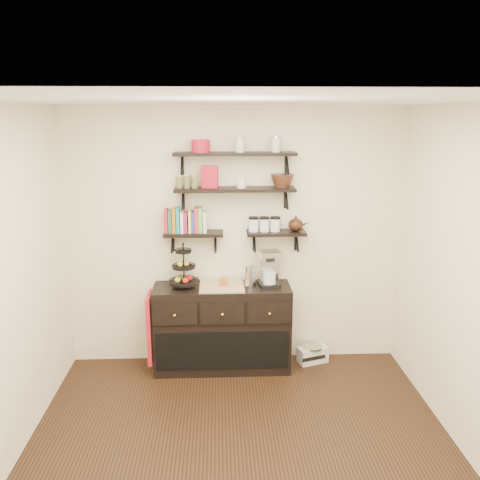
% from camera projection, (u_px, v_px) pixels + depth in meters
% --- Properties ---
extents(floor, '(3.50, 3.50, 0.00)m').
position_uv_depth(floor, '(243.00, 461.00, 3.93)').
color(floor, black).
rests_on(floor, ground).
extents(ceiling, '(3.50, 3.50, 0.02)m').
position_uv_depth(ceiling, '(243.00, 100.00, 3.28)').
color(ceiling, white).
rests_on(ceiling, back_wall).
extents(back_wall, '(3.50, 0.02, 2.70)m').
position_uv_depth(back_wall, '(235.00, 238.00, 5.30)').
color(back_wall, white).
rests_on(back_wall, ground).
extents(shelf_top, '(1.20, 0.27, 0.23)m').
position_uv_depth(shelf_top, '(235.00, 154.00, 4.96)').
color(shelf_top, black).
rests_on(shelf_top, back_wall).
extents(shelf_mid, '(1.20, 0.27, 0.23)m').
position_uv_depth(shelf_mid, '(235.00, 190.00, 5.05)').
color(shelf_mid, black).
rests_on(shelf_mid, back_wall).
extents(shelf_low_left, '(0.60, 0.25, 0.23)m').
position_uv_depth(shelf_low_left, '(194.00, 234.00, 5.15)').
color(shelf_low_left, black).
rests_on(shelf_low_left, back_wall).
extents(shelf_low_right, '(0.60, 0.25, 0.23)m').
position_uv_depth(shelf_low_right, '(276.00, 233.00, 5.19)').
color(shelf_low_right, black).
rests_on(shelf_low_right, back_wall).
extents(cookbooks, '(0.40, 0.15, 0.26)m').
position_uv_depth(cookbooks, '(187.00, 221.00, 5.11)').
color(cookbooks, '#AE192E').
rests_on(cookbooks, shelf_low_left).
extents(glass_canisters, '(0.32, 0.10, 0.13)m').
position_uv_depth(glass_canisters, '(264.00, 225.00, 5.16)').
color(glass_canisters, silver).
rests_on(glass_canisters, shelf_low_right).
extents(sideboard, '(1.40, 0.50, 0.92)m').
position_uv_depth(sideboard, '(222.00, 327.00, 5.29)').
color(sideboard, black).
rests_on(sideboard, floor).
extents(fruit_stand, '(0.30, 0.30, 0.45)m').
position_uv_depth(fruit_stand, '(184.00, 273.00, 5.13)').
color(fruit_stand, black).
rests_on(fruit_stand, sideboard).
extents(candle, '(0.08, 0.08, 0.08)m').
position_uv_depth(candle, '(224.00, 281.00, 5.16)').
color(candle, brown).
rests_on(candle, sideboard).
extents(coffee_maker, '(0.23, 0.23, 0.37)m').
position_uv_depth(coffee_maker, '(269.00, 269.00, 5.18)').
color(coffee_maker, black).
rests_on(coffee_maker, sideboard).
extents(thermal_carafe, '(0.11, 0.11, 0.22)m').
position_uv_depth(thermal_carafe, '(250.00, 277.00, 5.14)').
color(thermal_carafe, silver).
rests_on(thermal_carafe, sideboard).
extents(apron, '(0.04, 0.30, 0.71)m').
position_uv_depth(apron, '(150.00, 328.00, 5.15)').
color(apron, '#A4112B').
rests_on(apron, sideboard).
extents(radio, '(0.35, 0.27, 0.19)m').
position_uv_depth(radio, '(313.00, 354.00, 5.48)').
color(radio, silver).
rests_on(radio, floor).
extents(recipe_box, '(0.17, 0.09, 0.22)m').
position_uv_depth(recipe_box, '(210.00, 177.00, 5.00)').
color(recipe_box, '#B6142D').
rests_on(recipe_box, shelf_mid).
extents(walnut_bowl, '(0.24, 0.24, 0.13)m').
position_uv_depth(walnut_bowl, '(282.00, 181.00, 5.04)').
color(walnut_bowl, black).
rests_on(walnut_bowl, shelf_mid).
extents(ramekins, '(0.09, 0.09, 0.10)m').
position_uv_depth(ramekins, '(241.00, 183.00, 5.03)').
color(ramekins, white).
rests_on(ramekins, shelf_mid).
extents(teapot, '(0.21, 0.16, 0.15)m').
position_uv_depth(teapot, '(296.00, 224.00, 5.17)').
color(teapot, black).
rests_on(teapot, shelf_low_right).
extents(red_pot, '(0.18, 0.18, 0.12)m').
position_uv_depth(red_pot, '(201.00, 146.00, 4.92)').
color(red_pot, '#B6142D').
rests_on(red_pot, shelf_top).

